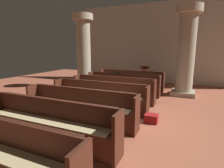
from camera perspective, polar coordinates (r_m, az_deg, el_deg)
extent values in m
plane|color=#AD5B42|center=(5.18, 2.55, -10.68)|extent=(19.20, 19.20, 0.00)
cube|color=beige|center=(10.72, 14.64, 12.51)|extent=(10.00, 0.16, 4.50)
cube|color=#4C2316|center=(8.77, 6.04, 1.46)|extent=(3.08, 0.38, 0.05)
cube|color=#4C2316|center=(8.89, 6.40, 3.09)|extent=(3.08, 0.04, 0.42)
cube|color=#411E13|center=(8.91, 6.52, 4.39)|extent=(2.96, 0.06, 0.02)
cube|color=#442014|center=(9.35, -3.18, 2.04)|extent=(0.06, 0.44, 0.90)
cube|color=#442014|center=(8.44, 16.26, 0.63)|extent=(0.06, 0.44, 0.90)
cube|color=#482115|center=(8.65, 5.66, -0.24)|extent=(3.08, 0.03, 0.42)
cube|color=#D1BC84|center=(8.74, 6.01, 1.66)|extent=(2.83, 0.32, 0.02)
cube|color=#4C2316|center=(7.71, 3.51, 0.17)|extent=(3.08, 0.38, 0.05)
cube|color=#4C2316|center=(7.82, 3.94, 2.04)|extent=(3.08, 0.04, 0.42)
cube|color=#411E13|center=(7.84, 4.08, 3.53)|extent=(2.96, 0.06, 0.02)
cube|color=#442014|center=(8.37, -6.65, 0.90)|extent=(0.06, 0.44, 0.90)
cube|color=#442014|center=(7.34, 15.11, -0.84)|extent=(0.06, 0.44, 0.90)
cube|color=#482115|center=(7.60, 3.03, -1.78)|extent=(3.08, 0.03, 0.42)
cube|color=#D1BC84|center=(7.68, 3.46, 0.40)|extent=(2.83, 0.32, 0.02)
cube|color=#4C2316|center=(6.67, 0.17, -1.53)|extent=(3.08, 0.38, 0.05)
cube|color=#4C2316|center=(6.78, 0.73, 0.66)|extent=(3.08, 0.04, 0.42)
cube|color=#411E13|center=(6.79, 0.89, 2.38)|extent=(2.96, 0.06, 0.02)
cube|color=#442014|center=(7.42, -11.04, -0.53)|extent=(0.06, 0.44, 0.90)
cube|color=#442014|center=(6.24, 13.55, -2.83)|extent=(0.06, 0.44, 0.90)
cube|color=#482115|center=(6.57, -0.44, -3.81)|extent=(3.08, 0.03, 0.42)
cube|color=#D1BC84|center=(6.65, 0.10, -1.27)|extent=(2.83, 0.32, 0.02)
cube|color=#4C2316|center=(5.68, -4.37, -3.82)|extent=(3.08, 0.38, 0.05)
cube|color=#4C2316|center=(5.77, -3.63, -1.21)|extent=(3.08, 0.04, 0.42)
cube|color=#411E13|center=(5.77, -3.44, 0.81)|extent=(2.96, 0.06, 0.02)
cube|color=#442014|center=(6.54, -16.64, -2.35)|extent=(0.06, 0.44, 0.90)
cube|color=#442014|center=(5.16, 11.32, -5.65)|extent=(0.06, 0.44, 0.90)
cube|color=#482115|center=(5.60, -5.18, -6.53)|extent=(3.08, 0.03, 0.42)
cube|color=#D1BC84|center=(5.65, -4.47, -3.52)|extent=(2.83, 0.32, 0.02)
cube|color=#4C2316|center=(4.75, -10.81, -7.00)|extent=(3.08, 0.38, 0.05)
cube|color=#4C2316|center=(4.81, -9.79, -3.84)|extent=(3.08, 0.04, 0.42)
cube|color=#411E13|center=(4.81, -9.56, -1.42)|extent=(2.96, 0.06, 0.02)
cube|color=#442014|center=(5.75, -23.91, -4.68)|extent=(0.06, 0.44, 0.90)
cube|color=#442014|center=(4.12, 7.90, -9.92)|extent=(0.06, 0.44, 0.90)
cube|color=#482115|center=(4.69, -11.92, -10.28)|extent=(3.08, 0.03, 0.42)
cube|color=#D1BC84|center=(4.72, -10.96, -6.66)|extent=(2.83, 0.32, 0.02)
cube|color=#4C2316|center=(3.92, -20.33, -11.45)|extent=(3.08, 0.38, 0.05)
cube|color=#4C2316|center=(3.96, -18.87, -7.59)|extent=(3.08, 0.04, 0.42)
cube|color=#411E13|center=(3.93, -18.59, -4.65)|extent=(2.96, 0.06, 0.02)
cube|color=#442014|center=(3.13, 2.02, -16.89)|extent=(0.06, 0.44, 0.90)
cube|color=#482115|center=(3.90, -21.92, -15.41)|extent=(3.08, 0.03, 0.42)
cube|color=#D1BC84|center=(3.90, -20.57, -11.07)|extent=(2.83, 0.32, 0.02)
cube|color=#411E13|center=(3.23, -32.28, -9.26)|extent=(2.96, 0.06, 0.02)
cube|color=#9F967E|center=(8.17, 21.90, -2.66)|extent=(0.94, 0.94, 0.18)
cylinder|color=#ADA389|center=(7.97, 22.78, 9.07)|extent=(0.70, 0.70, 3.15)
cylinder|color=#B6AB90|center=(8.12, 23.75, 21.32)|extent=(1.01, 1.01, 0.30)
cube|color=#9F967E|center=(9.43, -8.82, -0.23)|extent=(0.94, 0.94, 0.18)
cylinder|color=#ADA389|center=(9.25, -9.13, 9.95)|extent=(0.70, 0.70, 3.15)
cylinder|color=#B6AB90|center=(9.38, -9.48, 20.54)|extent=(1.01, 1.01, 0.30)
cube|color=brown|center=(9.65, 10.38, -0.39)|extent=(0.45, 0.45, 0.06)
cube|color=brown|center=(9.57, 10.48, 2.23)|extent=(0.28, 0.28, 0.95)
cube|color=brown|center=(9.51, 10.59, 5.41)|extent=(0.48, 0.35, 0.15)
cube|color=#194723|center=(7.93, 2.05, 3.84)|extent=(0.14, 0.20, 0.04)
cube|color=maroon|center=(4.91, 12.55, -10.78)|extent=(0.34, 0.29, 0.22)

